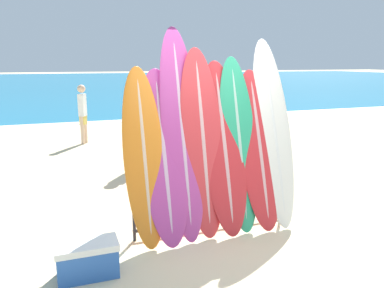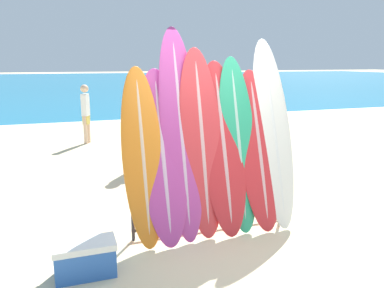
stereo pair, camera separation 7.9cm
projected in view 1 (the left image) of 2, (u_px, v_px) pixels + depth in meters
ground_plane at (235, 237)px, 4.62m from camera, size 160.00×160.00×0.00m
ocean_water at (77, 82)px, 40.48m from camera, size 120.00×60.00×0.01m
surfboard_rack at (213, 192)px, 4.74m from camera, size 2.08×0.04×0.93m
surfboard_slot_0 at (144, 156)px, 4.34m from camera, size 0.48×0.68×2.07m
surfboard_slot_1 at (164, 156)px, 4.43m from camera, size 0.57×0.79×2.05m
surfboard_slot_2 at (182, 133)px, 4.52m from camera, size 0.51×0.82×2.55m
surfboard_slot_3 at (203, 142)px, 4.58m from camera, size 0.54×0.66×2.30m
surfboard_slot_4 at (224, 147)px, 4.68m from camera, size 0.58×0.76×2.14m
surfboard_slot_5 at (239, 144)px, 4.75m from camera, size 0.49×0.66×2.19m
surfboard_slot_6 at (259, 149)px, 4.84m from camera, size 0.56×0.75×2.02m
surfboard_slot_7 at (273, 131)px, 4.93m from camera, size 0.50×0.89×2.43m
person_near_water at (145, 118)px, 7.66m from camera, size 0.31×0.24×1.81m
person_mid_beach at (83, 112)px, 9.72m from camera, size 0.23×0.26×1.54m
person_far_left at (198, 106)px, 10.16m from camera, size 0.26×0.29×1.71m
cooler_box at (88, 259)px, 3.73m from camera, size 0.61×0.32×0.36m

